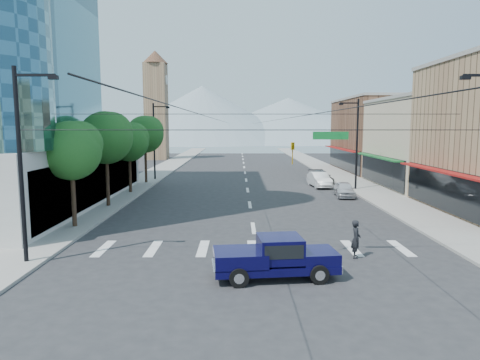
# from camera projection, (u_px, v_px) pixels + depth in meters

# --- Properties ---
(ground) EXTENTS (160.00, 160.00, 0.00)m
(ground) POSITION_uv_depth(u_px,v_px,m) (258.00, 257.00, 20.90)
(ground) COLOR #28282B
(ground) RESTS_ON ground
(sidewalk_left) EXTENTS (4.00, 120.00, 0.15)m
(sidewalk_left) POSITION_uv_depth(u_px,v_px,m) (160.00, 171.00, 60.52)
(sidewalk_left) COLOR gray
(sidewalk_left) RESTS_ON ground
(sidewalk_right) EXTENTS (4.00, 120.00, 0.15)m
(sidewalk_right) POSITION_uv_depth(u_px,v_px,m) (329.00, 171.00, 60.63)
(sidewalk_right) COLOR gray
(sidewalk_right) RESTS_ON ground
(shop_mid) EXTENTS (12.00, 14.00, 9.00)m
(shop_mid) POSITION_uv_depth(u_px,v_px,m) (440.00, 144.00, 44.24)
(shop_mid) COLOR tan
(shop_mid) RESTS_ON ground
(shop_far) EXTENTS (12.00, 18.00, 10.00)m
(shop_far) POSITION_uv_depth(u_px,v_px,m) (387.00, 136.00, 60.05)
(shop_far) COLOR brown
(shop_far) RESTS_ON ground
(clock_tower) EXTENTS (4.80, 4.80, 20.40)m
(clock_tower) POSITION_uv_depth(u_px,v_px,m) (156.00, 103.00, 80.99)
(clock_tower) COLOR #8C6B4C
(clock_tower) RESTS_ON ground
(mountain_left) EXTENTS (80.00, 80.00, 22.00)m
(mountain_left) POSITION_uv_depth(u_px,v_px,m) (202.00, 114.00, 168.26)
(mountain_left) COLOR gray
(mountain_left) RESTS_ON ground
(mountain_right) EXTENTS (90.00, 90.00, 18.00)m
(mountain_right) POSITION_uv_depth(u_px,v_px,m) (288.00, 120.00, 178.59)
(mountain_right) COLOR gray
(mountain_right) RESTS_ON ground
(tree_near) EXTENTS (3.65, 3.64, 6.71)m
(tree_near) POSITION_uv_depth(u_px,v_px,m) (74.00, 149.00, 26.27)
(tree_near) COLOR black
(tree_near) RESTS_ON ground
(tree_midnear) EXTENTS (4.09, 4.09, 7.52)m
(tree_midnear) POSITION_uv_depth(u_px,v_px,m) (108.00, 136.00, 33.14)
(tree_midnear) COLOR black
(tree_midnear) RESTS_ON ground
(tree_midfar) EXTENTS (3.65, 3.64, 6.71)m
(tree_midfar) POSITION_uv_depth(u_px,v_px,m) (131.00, 141.00, 40.16)
(tree_midfar) COLOR black
(tree_midfar) RESTS_ON ground
(tree_far) EXTENTS (4.09, 4.09, 7.52)m
(tree_far) POSITION_uv_depth(u_px,v_px,m) (146.00, 133.00, 47.03)
(tree_far) COLOR black
(tree_far) RESTS_ON ground
(signal_rig) EXTENTS (21.80, 0.20, 9.00)m
(signal_rig) POSITION_uv_depth(u_px,v_px,m) (264.00, 165.00, 19.33)
(signal_rig) COLOR black
(signal_rig) RESTS_ON ground
(lamp_pole_nw) EXTENTS (2.00, 0.25, 9.00)m
(lamp_pole_nw) POSITION_uv_depth(u_px,v_px,m) (155.00, 138.00, 49.99)
(lamp_pole_nw) COLOR black
(lamp_pole_nw) RESTS_ON ground
(lamp_pole_ne) EXTENTS (2.00, 0.25, 9.00)m
(lamp_pole_ne) POSITION_uv_depth(u_px,v_px,m) (356.00, 141.00, 42.15)
(lamp_pole_ne) COLOR black
(lamp_pole_ne) RESTS_ON ground
(pickup_truck) EXTENTS (5.44, 2.49, 1.78)m
(pickup_truck) POSITION_uv_depth(u_px,v_px,m) (275.00, 256.00, 17.95)
(pickup_truck) COLOR #090738
(pickup_truck) RESTS_ON ground
(pedestrian) EXTENTS (0.57, 0.76, 1.86)m
(pedestrian) POSITION_uv_depth(u_px,v_px,m) (356.00, 239.00, 20.71)
(pedestrian) COLOR black
(pedestrian) RESTS_ON ground
(parked_car_near) EXTENTS (1.95, 4.11, 1.36)m
(parked_car_near) POSITION_uv_depth(u_px,v_px,m) (344.00, 189.00, 38.66)
(parked_car_near) COLOR silver
(parked_car_near) RESTS_ON ground
(parked_car_mid) EXTENTS (2.04, 4.83, 1.55)m
(parked_car_mid) POSITION_uv_depth(u_px,v_px,m) (319.00, 180.00, 44.87)
(parked_car_mid) COLOR white
(parked_car_mid) RESTS_ON ground
(parked_car_far) EXTENTS (2.36, 5.00, 1.41)m
(parked_car_far) POSITION_uv_depth(u_px,v_px,m) (321.00, 177.00, 47.68)
(parked_car_far) COLOR #2C2D2F
(parked_car_far) RESTS_ON ground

